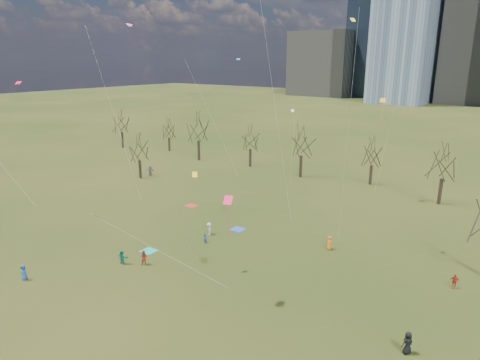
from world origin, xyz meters
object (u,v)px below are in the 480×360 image
Objects in this scene: person_0 at (24,272)px; blanket_teal at (149,251)px; blanket_navy at (238,229)px; person_2 at (144,258)px; blanket_crimson at (191,206)px.

blanket_teal is at bearing 59.23° from person_0.
person_2 is (-2.05, -13.62, 0.80)m from blanket_navy.
blanket_crimson is 0.98× the size of person_2.
person_2 reaches higher than blanket_navy.
blanket_crimson is at bearing 66.05° from person_2.
person_2 is at bearing 44.20° from person_0.
blanket_crimson is at bearing 85.74° from person_0.
person_2 reaches higher than person_0.
blanket_navy is 11.42m from blanket_crimson.
person_0 reaches higher than blanket_teal.
blanket_navy is 13.79m from person_2.
person_0 reaches higher than blanket_navy.
blanket_navy is at bearing 68.96° from blanket_teal.
blanket_teal is 1.00× the size of blanket_crimson.
blanket_teal and blanket_crimson have the same top height.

